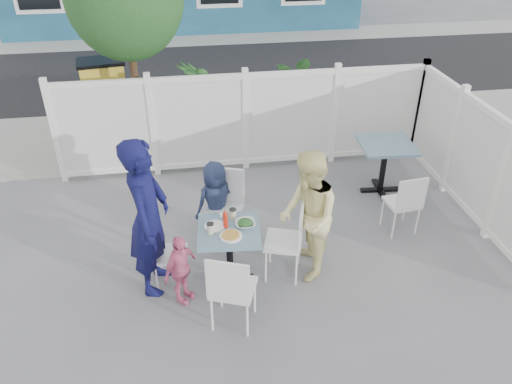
{
  "coord_description": "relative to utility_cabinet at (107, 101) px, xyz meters",
  "views": [
    {
      "loc": [
        -0.86,
        -4.84,
        4.03
      ],
      "look_at": [
        -0.1,
        0.07,
        0.95
      ],
      "focal_mm": 35.0,
      "sensor_mm": 36.0,
      "label": 1
    }
  ],
  "objects": [
    {
      "name": "ground",
      "position": [
        2.22,
        -4.0,
        -0.69
      ],
      "size": [
        80.0,
        80.0,
        0.0
      ],
      "primitive_type": "plane",
      "color": "slate"
    },
    {
      "name": "near_sidewalk",
      "position": [
        2.22,
        -0.2,
        -0.68
      ],
      "size": [
        24.0,
        2.6,
        0.01
      ],
      "primitive_type": "cube",
      "color": "gray",
      "rests_on": "ground"
    },
    {
      "name": "street",
      "position": [
        2.22,
        3.5,
        -0.68
      ],
      "size": [
        24.0,
        5.0,
        0.01
      ],
      "primitive_type": "cube",
      "color": "black",
      "rests_on": "ground"
    },
    {
      "name": "far_sidewalk",
      "position": [
        2.22,
        6.6,
        -0.68
      ],
      "size": [
        24.0,
        1.6,
        0.01
      ],
      "primitive_type": "cube",
      "color": "gray",
      "rests_on": "ground"
    },
    {
      "name": "fence_back",
      "position": [
        2.32,
        -1.6,
        0.1
      ],
      "size": [
        5.86,
        0.08,
        1.6
      ],
      "color": "white",
      "rests_on": "ground"
    },
    {
      "name": "fence_right",
      "position": [
        5.22,
        -3.4,
        0.1
      ],
      "size": [
        0.08,
        3.66,
        1.6
      ],
      "rotation": [
        0.0,
        0.0,
        1.57
      ],
      "color": "white",
      "rests_on": "ground"
    },
    {
      "name": "utility_cabinet",
      "position": [
        0.0,
        0.0,
        0.0
      ],
      "size": [
        0.81,
        0.64,
        1.37
      ],
      "primitive_type": "cube",
      "rotation": [
        0.0,
        0.0,
        0.16
      ],
      "color": "gold",
      "rests_on": "ground"
    },
    {
      "name": "potted_shrub_a",
      "position": [
        1.64,
        -0.9,
        0.1
      ],
      "size": [
        0.91,
        0.91,
        1.56
      ],
      "primitive_type": "imported",
      "rotation": [
        0.0,
        0.0,
        1.53
      ],
      "color": "#19401E",
      "rests_on": "ground"
    },
    {
      "name": "potted_shrub_b",
      "position": [
        3.6,
        -1.0,
        0.02
      ],
      "size": [
        1.52,
        1.4,
        1.42
      ],
      "primitive_type": "imported",
      "rotation": [
        0.0,
        0.0,
        3.4
      ],
      "color": "#19401E",
      "rests_on": "ground"
    },
    {
      "name": "main_table",
      "position": [
        1.75,
        -4.33,
        -0.12
      ],
      "size": [
        0.75,
        0.75,
        0.73
      ],
      "rotation": [
        0.0,
        0.0,
        -0.08
      ],
      "color": "teal",
      "rests_on": "ground"
    },
    {
      "name": "spare_table",
      "position": [
        4.24,
        -2.68,
        -0.06
      ],
      "size": [
        0.82,
        0.82,
        0.81
      ],
      "rotation": [
        0.0,
        0.0,
        -0.08
      ],
      "color": "teal",
      "rests_on": "ground"
    },
    {
      "name": "chair_left",
      "position": [
        1.0,
        -4.25,
        -0.2
      ],
      "size": [
        0.41,
        0.42,
        0.84
      ],
      "rotation": [
        0.0,
        0.0,
        -1.69
      ],
      "color": "white",
      "rests_on": "ground"
    },
    {
      "name": "chair_right",
      "position": [
        2.46,
        -4.33,
        -0.12
      ],
      "size": [
        0.54,
        0.55,
        0.97
      ],
      "rotation": [
        0.0,
        0.0,
        1.26
      ],
      "color": "white",
      "rests_on": "ground"
    },
    {
      "name": "chair_back",
      "position": [
        1.79,
        -3.5,
        -0.11
      ],
      "size": [
        0.57,
        0.56,
        1.0
      ],
      "rotation": [
        0.0,
        0.0,
        2.8
      ],
      "color": "white",
      "rests_on": "ground"
    },
    {
      "name": "chair_near",
      "position": [
        1.69,
        -5.07,
        -0.12
      ],
      "size": [
        0.56,
        0.55,
        0.97
      ],
      "rotation": [
        0.0,
        0.0,
        -0.37
      ],
      "color": "white",
      "rests_on": "ground"
    },
    {
      "name": "chair_spare",
      "position": [
        4.13,
        -3.75,
        -0.17
      ],
      "size": [
        0.44,
        0.43,
        0.89
      ],
      "rotation": [
        0.0,
        0.0,
        0.11
      ],
      "color": "white",
      "rests_on": "ground"
    },
    {
      "name": "man",
      "position": [
        0.89,
        -4.26,
        0.26
      ],
      "size": [
        0.57,
        0.76,
        1.88
      ],
      "primitive_type": "imported",
      "rotation": [
        0.0,
        0.0,
        1.38
      ],
      "color": "#0E0F3E",
      "rests_on": "ground"
    },
    {
      "name": "woman",
      "position": [
        2.66,
        -4.31,
        0.11
      ],
      "size": [
        0.62,
        0.79,
        1.59
      ],
      "primitive_type": "imported",
      "rotation": [
        0.0,
        0.0,
        -1.59
      ],
      "color": "#EED94E",
      "rests_on": "ground"
    },
    {
      "name": "boy",
      "position": [
        1.67,
        -3.48,
        -0.12
      ],
      "size": [
        0.65,
        0.55,
        1.12
      ],
      "primitive_type": "imported",
      "rotation": [
        0.0,
        0.0,
        3.56
      ],
      "color": "#1F2948",
      "rests_on": "ground"
    },
    {
      "name": "toddler",
      "position": [
        1.18,
        -4.57,
        -0.25
      ],
      "size": [
        0.49,
        0.52,
        0.87
      ],
      "primitive_type": "imported",
      "rotation": [
        0.0,
        0.0,
        0.87
      ],
      "color": "pink",
      "rests_on": "ground"
    },
    {
      "name": "plate_main",
      "position": [
        1.76,
        -4.47,
        0.06
      ],
      "size": [
        0.25,
        0.25,
        0.02
      ],
      "primitive_type": "cylinder",
      "color": "white",
      "rests_on": "main_table"
    },
    {
      "name": "plate_side",
      "position": [
        1.6,
        -4.25,
        0.06
      ],
      "size": [
        0.24,
        0.24,
        0.02
      ],
      "primitive_type": "cylinder",
      "color": "white",
      "rests_on": "main_table"
    },
    {
      "name": "salad_bowl",
      "position": [
        1.94,
        -4.29,
        0.08
      ],
      "size": [
        0.23,
        0.23,
        0.06
      ],
      "primitive_type": "imported",
      "color": "white",
      "rests_on": "main_table"
    },
    {
      "name": "coffee_cup_a",
      "position": [
        1.54,
        -4.37,
        0.11
      ],
      "size": [
        0.08,
        0.08,
        0.12
      ],
      "primitive_type": "cylinder",
      "color": "beige",
      "rests_on": "main_table"
    },
    {
      "name": "coffee_cup_b",
      "position": [
        1.82,
        -4.12,
        0.11
      ],
      "size": [
        0.08,
        0.08,
        0.12
      ],
      "primitive_type": "cylinder",
      "color": "beige",
      "rests_on": "main_table"
    },
    {
      "name": "ketchup_bottle",
      "position": [
        1.72,
        -4.28,
        0.14
      ],
      "size": [
        0.06,
        0.06,
        0.18
      ],
      "primitive_type": "cylinder",
      "color": "red",
      "rests_on": "main_table"
    },
    {
      "name": "salt_shaker",
      "position": [
        1.69,
        -4.09,
        0.08
      ],
      "size": [
        0.03,
        0.03,
        0.07
      ],
      "primitive_type": "cylinder",
      "color": "white",
      "rests_on": "main_table"
    },
    {
      "name": "pepper_shaker",
      "position": [
        1.73,
        -4.09,
        0.08
      ],
      "size": [
        0.03,
        0.03,
        0.07
      ],
      "primitive_type": "cylinder",
      "color": "black",
      "rests_on": "main_table"
    }
  ]
}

